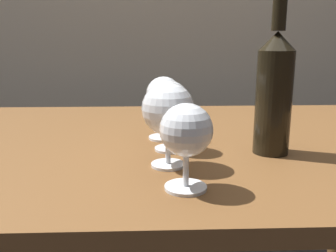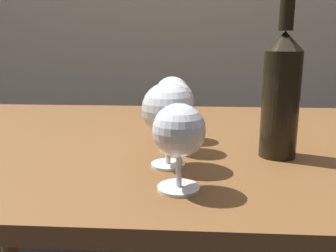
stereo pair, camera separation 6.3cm
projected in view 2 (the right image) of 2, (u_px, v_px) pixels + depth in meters
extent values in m
cube|color=brown|center=(176.00, 145.00, 0.82)|extent=(1.34, 0.81, 0.03)
cylinder|color=brown|center=(6.00, 213.00, 1.28)|extent=(0.06, 0.06, 0.70)
cylinder|color=white|center=(179.00, 188.00, 0.54)|extent=(0.06, 0.06, 0.00)
cylinder|color=white|center=(179.00, 167.00, 0.54)|extent=(0.01, 0.01, 0.06)
sphere|color=white|center=(179.00, 130.00, 0.52)|extent=(0.08, 0.08, 0.08)
ellipsoid|color=maroon|center=(179.00, 131.00, 0.52)|extent=(0.07, 0.07, 0.03)
cylinder|color=white|center=(168.00, 165.00, 0.64)|extent=(0.06, 0.06, 0.00)
cylinder|color=white|center=(168.00, 145.00, 0.64)|extent=(0.01, 0.01, 0.07)
sphere|color=white|center=(168.00, 109.00, 0.62)|extent=(0.09, 0.09, 0.09)
ellipsoid|color=maroon|center=(168.00, 109.00, 0.62)|extent=(0.08, 0.08, 0.04)
cylinder|color=white|center=(172.00, 149.00, 0.74)|extent=(0.06, 0.06, 0.00)
cylinder|color=white|center=(173.00, 130.00, 0.73)|extent=(0.01, 0.01, 0.07)
sphere|color=white|center=(173.00, 100.00, 0.71)|extent=(0.08, 0.08, 0.08)
ellipsoid|color=#EACC66|center=(173.00, 99.00, 0.71)|extent=(0.07, 0.07, 0.04)
cylinder|color=white|center=(172.00, 137.00, 0.82)|extent=(0.07, 0.07, 0.00)
cylinder|color=white|center=(172.00, 121.00, 0.81)|extent=(0.01, 0.01, 0.07)
sphere|color=white|center=(172.00, 94.00, 0.80)|extent=(0.08, 0.08, 0.08)
ellipsoid|color=#380711|center=(172.00, 95.00, 0.80)|extent=(0.07, 0.07, 0.03)
cylinder|color=black|center=(280.00, 105.00, 0.68)|extent=(0.07, 0.07, 0.20)
cone|color=black|center=(285.00, 41.00, 0.65)|extent=(0.07, 0.07, 0.03)
cylinder|color=black|center=(287.00, 11.00, 0.64)|extent=(0.03, 0.03, 0.07)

